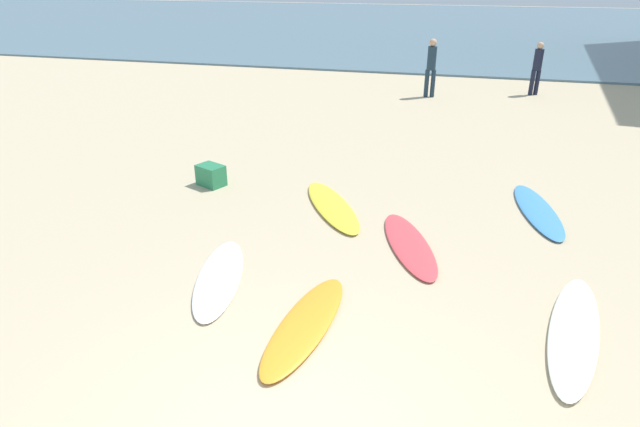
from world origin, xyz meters
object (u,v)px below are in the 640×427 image
surfboard_3 (538,211)px  beachgoer_near (537,66)px  surfboard_0 (409,244)px  beach_cooler (211,175)px  surfboard_2 (574,331)px  surfboard_4 (305,324)px  surfboard_1 (332,206)px  beachgoer_mid (431,65)px  surfboard_5 (219,278)px

surfboard_3 → beachgoer_near: size_ratio=1.41×
surfboard_0 → beach_cooler: size_ratio=4.30×
surfboard_2 → surfboard_4: (-3.07, -0.67, 0.00)m
surfboard_3 → beachgoer_near: bearing=75.5°
surfboard_1 → beach_cooler: (-2.54, 0.47, 0.16)m
beachgoer_near → beachgoer_mid: bearing=168.1°
surfboard_1 → surfboard_2: 4.52m
surfboard_0 → surfboard_4: 2.55m
surfboard_2 → surfboard_3: size_ratio=1.07×
surfboard_2 → surfboard_3: 3.51m
surfboard_0 → surfboard_1: bearing=-57.6°
surfboard_0 → surfboard_2: 2.69m
surfboard_4 → beach_cooler: bearing=-45.8°
surfboard_4 → beach_cooler: beach_cooler is taller
surfboard_1 → surfboard_5: 2.88m
surfboard_4 → beachgoer_mid: (0.45, 12.87, 0.98)m
surfboard_5 → beach_cooler: beach_cooler is taller
surfboard_3 → surfboard_5: size_ratio=1.13×
surfboard_2 → surfboard_5: bearing=-169.3°
surfboard_5 → beachgoer_mid: size_ratio=1.15×
beachgoer_near → surfboard_3: bearing=-126.0°
surfboard_1 → surfboard_5: surfboard_1 is taller
surfboard_1 → beachgoer_mid: 9.52m
surfboard_0 → surfboard_1: 1.83m
surfboard_3 → surfboard_4: 5.15m
beachgoer_near → beach_cooler: (-6.81, -10.14, -0.73)m
surfboard_1 → surfboard_2: surfboard_2 is taller
surfboard_4 → surfboard_1: bearing=-75.4°
beachgoer_near → beach_cooler: bearing=-155.5°
surfboard_5 → beachgoer_near: 14.34m
surfboard_4 → beach_cooler: size_ratio=4.21×
surfboard_3 → beachgoer_mid: beachgoer_mid is taller
surfboard_3 → beachgoer_near: 9.94m
surfboard_3 → surfboard_4: size_ratio=1.10×
surfboard_0 → beachgoer_near: size_ratio=1.30×
surfboard_2 → surfboard_0: bearing=152.6°
surfboard_0 → beachgoer_near: (2.79, 11.69, 0.90)m
surfboard_4 → surfboard_3: bearing=-119.4°
surfboard_1 → beach_cooler: beach_cooler is taller
surfboard_0 → surfboard_4: (-0.97, -2.36, 0.01)m
surfboard_4 → beachgoer_near: beachgoer_near is taller
beachgoer_near → surfboard_4: bearing=-136.6°
surfboard_0 → surfboard_1: size_ratio=0.93×
surfboard_0 → beachgoer_mid: 10.57m
surfboard_1 → surfboard_3: 3.58m
surfboard_5 → beachgoer_near: (5.21, 13.33, 0.91)m
surfboard_1 → surfboard_4: surfboard_4 is taller
surfboard_0 → surfboard_3: surfboard_3 is taller
surfboard_2 → surfboard_4: size_ratio=1.18×
surfboard_2 → beachgoer_near: beachgoer_near is taller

